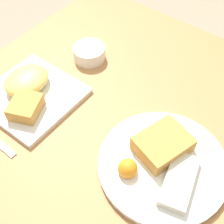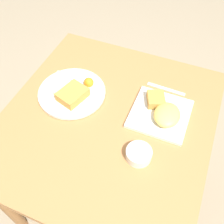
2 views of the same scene
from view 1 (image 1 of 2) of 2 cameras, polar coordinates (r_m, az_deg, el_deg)
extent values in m
plane|color=gray|center=(1.46, -0.02, -18.02)|extent=(8.00, 8.00, 0.00)
cube|color=#B27A47|center=(0.83, -0.04, -0.31)|extent=(0.91, 0.85, 0.04)
cylinder|color=olive|center=(1.47, -1.93, 7.20)|extent=(0.05, 0.05, 0.69)
cube|color=beige|center=(0.72, 9.45, -11.94)|extent=(0.17, 0.23, 0.00)
cube|color=white|center=(0.87, -14.49, 2.83)|extent=(0.23, 0.23, 0.01)
ellipsoid|color=#EAC660|center=(0.87, -15.34, 5.64)|extent=(0.13, 0.11, 0.04)
cube|color=gold|center=(0.81, -15.52, 0.91)|extent=(0.10, 0.10, 0.04)
cylinder|color=white|center=(0.73, 9.29, -9.44)|extent=(0.30, 0.30, 0.01)
cube|color=gold|center=(0.72, 9.29, -5.83)|extent=(0.14, 0.13, 0.04)
cube|color=beige|center=(0.69, 12.19, -12.19)|extent=(0.14, 0.09, 0.02)
sphere|color=orange|center=(0.69, 2.88, -10.27)|extent=(0.04, 0.04, 0.04)
cylinder|color=white|center=(0.95, -4.18, 10.74)|extent=(0.10, 0.10, 0.04)
cylinder|color=beige|center=(0.94, -4.25, 11.57)|extent=(0.08, 0.08, 0.00)
camera|label=2|loc=(1.18, 15.25, 61.65)|focal=42.00mm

